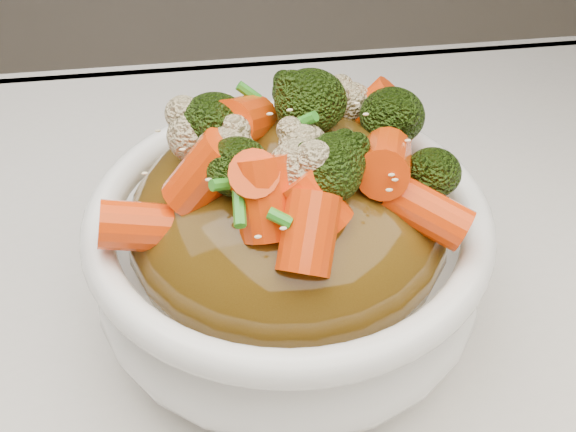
{
  "coord_description": "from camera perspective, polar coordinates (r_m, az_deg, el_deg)",
  "views": [
    {
      "loc": [
        -0.03,
        -0.24,
        1.09
      ],
      "look_at": [
        0.01,
        0.06,
        0.83
      ],
      "focal_mm": 42.0,
      "sensor_mm": 36.0,
      "label": 1
    }
  ],
  "objects": [
    {
      "name": "bowl",
      "position": [
        0.42,
        0.0,
        -3.66
      ],
      "size": [
        0.3,
        0.3,
        0.09
      ],
      "primitive_type": null,
      "rotation": [
        0.0,
        0.0,
        -0.34
      ],
      "color": "white",
      "rests_on": "tablecloth"
    },
    {
      "name": "tablecloth",
      "position": [
        0.43,
        -0.59,
        -15.55
      ],
      "size": [
        1.2,
        0.8,
        0.04
      ],
      "primitive_type": "cube",
      "color": "silver",
      "rests_on": "dining_table"
    },
    {
      "name": "cauliflower",
      "position": [
        0.36,
        0.0,
        7.45
      ],
      "size": [
        0.24,
        0.24,
        0.04
      ],
      "primitive_type": null,
      "rotation": [
        0.0,
        0.0,
        -0.34
      ],
      "color": "beige",
      "rests_on": "sauce_base"
    },
    {
      "name": "broccoli",
      "position": [
        0.36,
        0.0,
        7.75
      ],
      "size": [
        0.24,
        0.24,
        0.05
      ],
      "primitive_type": null,
      "rotation": [
        0.0,
        0.0,
        -0.34
      ],
      "color": "black",
      "rests_on": "sauce_base"
    },
    {
      "name": "sesame_seeds",
      "position": [
        0.36,
        0.0,
        8.04
      ],
      "size": [
        0.22,
        0.22,
        0.01
      ],
      "primitive_type": null,
      "rotation": [
        0.0,
        0.0,
        -0.34
      ],
      "color": "beige",
      "rests_on": "sauce_base"
    },
    {
      "name": "sauce_base",
      "position": [
        0.4,
        0.0,
        -0.36
      ],
      "size": [
        0.24,
        0.24,
        0.1
      ],
      "primitive_type": "ellipsoid",
      "rotation": [
        0.0,
        0.0,
        -0.34
      ],
      "color": "#4F350D",
      "rests_on": "bowl"
    },
    {
      "name": "carrots",
      "position": [
        0.36,
        0.0,
        7.89
      ],
      "size": [
        0.24,
        0.24,
        0.05
      ],
      "primitive_type": null,
      "rotation": [
        0.0,
        0.0,
        -0.34
      ],
      "color": "#F34207",
      "rests_on": "sauce_base"
    },
    {
      "name": "scallions",
      "position": [
        0.36,
        0.0,
        8.04
      ],
      "size": [
        0.18,
        0.18,
        0.02
      ],
      "primitive_type": null,
      "rotation": [
        0.0,
        0.0,
        -0.34
      ],
      "color": "#2C8D20",
      "rests_on": "sauce_base"
    }
  ]
}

